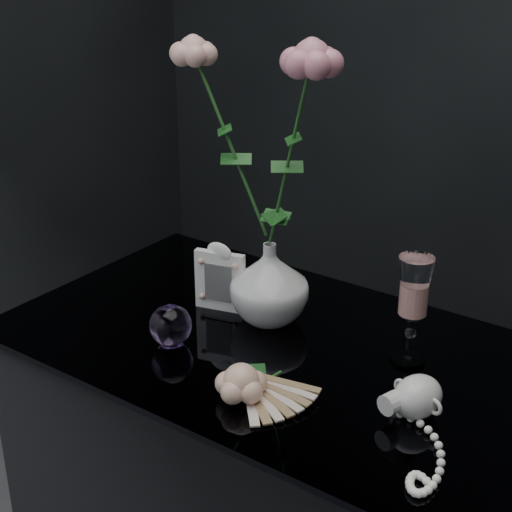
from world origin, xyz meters
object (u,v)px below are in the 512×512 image
Objects in this scene: picture_frame at (220,276)px; pearl_jar at (418,395)px; loose_rose at (241,382)px; vase at (269,283)px; paperweight at (171,325)px; wine_glass at (412,311)px.

pearl_jar is at bearing -27.40° from picture_frame.
picture_frame is 0.31m from loose_rose.
vase reaches higher than pearl_jar.
picture_frame is at bearing -169.58° from vase.
picture_frame is at bearing -175.87° from pearl_jar.
paperweight is (-0.09, -0.18, -0.04)m from vase.
wine_glass is 0.31m from loose_rose.
pearl_jar is at bearing 7.26° from paperweight.
wine_glass is at bearing 73.53° from loose_rose.
loose_rose is 0.27m from pearl_jar.
paperweight is 0.42× the size of loose_rose.
loose_rose is at bearing -60.88° from picture_frame.
paperweight is 0.45m from pearl_jar.
vase is 2.04× the size of paperweight.
pearl_jar is at bearing 42.70° from loose_rose.
wine_glass is at bearing -9.71° from picture_frame.
vase reaches higher than loose_rose.
paperweight is at bearing -116.52° from vase.
wine_glass is at bearing 3.23° from vase.
loose_rose is at bearing -18.00° from paperweight.
vase is 0.27m from loose_rose.
paperweight is at bearing 177.67° from loose_rose.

